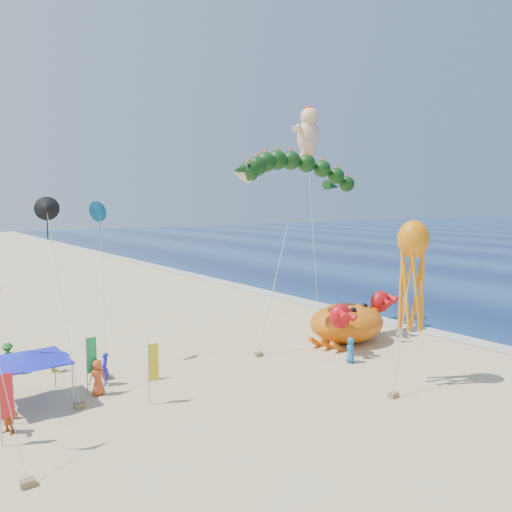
{
  "coord_description": "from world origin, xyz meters",
  "views": [
    {
      "loc": [
        -21.51,
        -24.29,
        10.07
      ],
      "look_at": [
        -2.0,
        2.0,
        6.5
      ],
      "focal_mm": 35.0,
      "sensor_mm": 36.0,
      "label": 1
    }
  ],
  "objects_px": {
    "canopy_blue": "(29,357)",
    "octopus_kite": "(412,267)",
    "crab_inflatable": "(348,321)",
    "dragon_kite": "(295,175)",
    "cherub_kite": "(308,132)"
  },
  "relations": [
    {
      "from": "crab_inflatable",
      "to": "canopy_blue",
      "type": "height_order",
      "value": "crab_inflatable"
    },
    {
      "from": "crab_inflatable",
      "to": "dragon_kite",
      "type": "bearing_deg",
      "value": 136.16
    },
    {
      "from": "cherub_kite",
      "to": "octopus_kite",
      "type": "relative_size",
      "value": 1.95
    },
    {
      "from": "dragon_kite",
      "to": "cherub_kite",
      "type": "distance_m",
      "value": 6.78
    },
    {
      "from": "crab_inflatable",
      "to": "octopus_kite",
      "type": "height_order",
      "value": "octopus_kite"
    },
    {
      "from": "dragon_kite",
      "to": "octopus_kite",
      "type": "xyz_separation_m",
      "value": [
        -0.61,
        -10.43,
        -5.42
      ]
    },
    {
      "from": "dragon_kite",
      "to": "cherub_kite",
      "type": "bearing_deg",
      "value": 38.59
    },
    {
      "from": "crab_inflatable",
      "to": "dragon_kite",
      "type": "height_order",
      "value": "dragon_kite"
    },
    {
      "from": "canopy_blue",
      "to": "octopus_kite",
      "type": "bearing_deg",
      "value": -28.03
    },
    {
      "from": "dragon_kite",
      "to": "crab_inflatable",
      "type": "bearing_deg",
      "value": -43.84
    },
    {
      "from": "octopus_kite",
      "to": "cherub_kite",
      "type": "bearing_deg",
      "value": 70.17
    },
    {
      "from": "cherub_kite",
      "to": "dragon_kite",
      "type": "bearing_deg",
      "value": -141.41
    },
    {
      "from": "dragon_kite",
      "to": "canopy_blue",
      "type": "height_order",
      "value": "dragon_kite"
    },
    {
      "from": "canopy_blue",
      "to": "cherub_kite",
      "type": "bearing_deg",
      "value": 11.37
    },
    {
      "from": "crab_inflatable",
      "to": "cherub_kite",
      "type": "relative_size",
      "value": 0.44
    }
  ]
}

